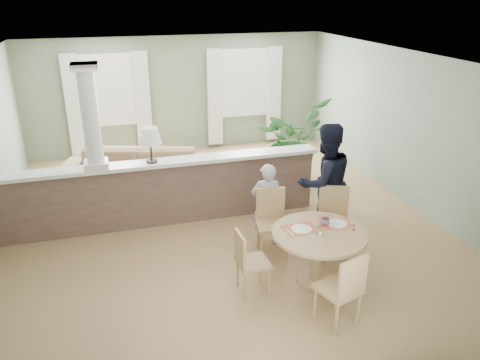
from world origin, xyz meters
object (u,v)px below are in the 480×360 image
object	(u,v)px
chair_near	(344,287)
chair_side	(248,259)
chair_far_man	(333,217)
child_person	(267,205)
sofa	(135,175)
chair_far_boy	(272,219)
houseplant	(292,140)
man_person	(324,183)
dining_table	(319,242)

from	to	relation	value
chair_near	chair_side	size ratio (longest dim) A/B	1.12
chair_far_man	child_person	size ratio (longest dim) A/B	0.77
sofa	child_person	distance (m)	3.01
sofa	chair_far_man	bearing A→B (deg)	-30.18
chair_far_boy	houseplant	bearing A→B (deg)	72.01
chair_side	chair_far_boy	bearing A→B (deg)	-38.10
chair_side	child_person	distance (m)	1.30
chair_near	chair_side	world-z (taller)	chair_near
chair_near	chair_side	bearing A→B (deg)	-65.96
chair_far_boy	chair_side	xyz separation A→B (m)	(-0.63, -0.87, -0.07)
chair_far_boy	child_person	world-z (taller)	child_person
chair_far_boy	chair_side	world-z (taller)	chair_far_boy
chair_near	man_person	distance (m)	2.16
chair_far_man	child_person	xyz separation A→B (m)	(-0.87, 0.49, 0.10)
houseplant	chair_far_man	world-z (taller)	houseplant
sofa	man_person	size ratio (longest dim) A/B	1.51
man_person	chair_near	bearing A→B (deg)	64.20
sofa	man_person	world-z (taller)	man_person
sofa	dining_table	world-z (taller)	dining_table
sofa	child_person	bearing A→B (deg)	-36.13
chair_near	dining_table	bearing A→B (deg)	-114.49
dining_table	man_person	world-z (taller)	man_person
chair_far_boy	chair_far_man	world-z (taller)	chair_far_man
houseplant	chair_far_man	distance (m)	2.95
chair_near	houseplant	bearing A→B (deg)	-122.10
child_person	chair_side	bearing A→B (deg)	71.75
dining_table	chair_side	xyz separation A→B (m)	(-0.96, 0.04, -0.12)
sofa	chair_far_boy	bearing A→B (deg)	-38.96
chair_far_boy	chair_far_man	size ratio (longest dim) A/B	0.98
sofa	man_person	bearing A→B (deg)	-25.39
child_person	man_person	bearing A→B (deg)	-173.16
houseplant	child_person	size ratio (longest dim) A/B	1.26
sofa	houseplant	bearing A→B (deg)	17.11
houseplant	chair_far_boy	world-z (taller)	houseplant
houseplant	chair_far_man	xyz separation A→B (m)	(-0.50, -2.89, -0.27)
houseplant	man_person	world-z (taller)	man_person
chair_far_boy	chair_near	bearing A→B (deg)	-73.63
sofa	chair_side	size ratio (longest dim) A/B	3.27
chair_side	dining_table	bearing A→B (deg)	-94.29
houseplant	chair_far_man	bearing A→B (deg)	-99.82
houseplant	chair_near	world-z (taller)	houseplant
chair_far_boy	chair_side	size ratio (longest dim) A/B	1.14
sofa	dining_table	xyz separation A→B (m)	(2.11, -3.57, 0.18)
chair_near	chair_far_man	bearing A→B (deg)	-130.20
chair_far_man	chair_side	xyz separation A→B (m)	(-1.51, -0.63, -0.08)
dining_table	chair_side	world-z (taller)	chair_side
chair_far_boy	chair_far_man	xyz separation A→B (m)	(0.88, -0.24, 0.01)
chair_far_man	child_person	bearing A→B (deg)	172.54
chair_far_man	man_person	size ratio (longest dim) A/B	0.54
sofa	child_person	size ratio (longest dim) A/B	2.16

